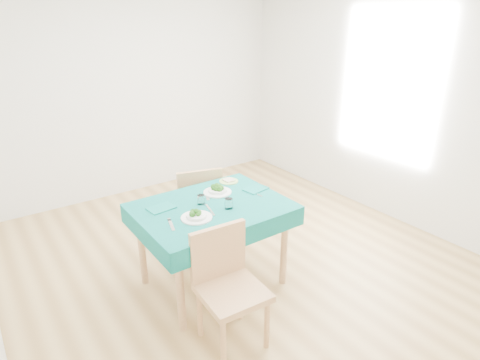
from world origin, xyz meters
TOP-DOWN VIEW (x-y plane):
  - room_shell at (0.00, 0.00)m, footprint 4.02×4.52m
  - table at (-0.38, -0.13)m, footprint 1.20×0.91m
  - chair_near at (-0.63, -0.80)m, footprint 0.46×0.50m
  - chair_far at (-0.12, 0.60)m, footprint 0.55×0.58m
  - bowl_near at (-0.59, -0.26)m, footprint 0.24×0.24m
  - bowl_far at (-0.20, 0.06)m, footprint 0.25×0.25m
  - fork_near at (-0.80, -0.24)m, footprint 0.07×0.19m
  - knife_near at (-0.43, -0.20)m, footprint 0.07×0.22m
  - fork_far at (-0.31, 0.05)m, footprint 0.10×0.19m
  - knife_far at (0.05, -0.13)m, footprint 0.04×0.23m
  - napkin_near at (-0.74, 0.05)m, footprint 0.22×0.17m
  - napkin_far at (0.11, -0.08)m, footprint 0.23×0.18m
  - tumbler_center at (-0.43, -0.06)m, footprint 0.06×0.06m
  - tumbler_side at (-0.29, -0.25)m, footprint 0.07×0.07m
  - side_plate at (0.02, 0.21)m, footprint 0.18×0.18m
  - bread_slice at (0.02, 0.21)m, footprint 0.10×0.10m

SIDE VIEW (x-z plane):
  - table at x=-0.38m, z-range 0.00..0.76m
  - chair_near at x=-0.63m, z-range 0.00..1.07m
  - chair_far at x=-0.12m, z-range 0.00..1.10m
  - knife_near at x=-0.43m, z-range 0.76..0.76m
  - fork_near at x=-0.80m, z-range 0.76..0.76m
  - knife_far at x=0.05m, z-range 0.76..0.76m
  - fork_far at x=-0.31m, z-range 0.76..0.76m
  - side_plate at x=0.02m, z-range 0.76..0.77m
  - napkin_near at x=-0.74m, z-range 0.76..0.77m
  - napkin_far at x=0.11m, z-range 0.76..0.77m
  - bread_slice at x=0.02m, z-range 0.77..0.78m
  - bowl_near at x=-0.59m, z-range 0.76..0.83m
  - bowl_far at x=-0.20m, z-range 0.76..0.83m
  - tumbler_center at x=-0.43m, z-range 0.76..0.84m
  - tumbler_side at x=-0.29m, z-range 0.76..0.84m
  - room_shell at x=0.00m, z-range -0.02..2.71m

